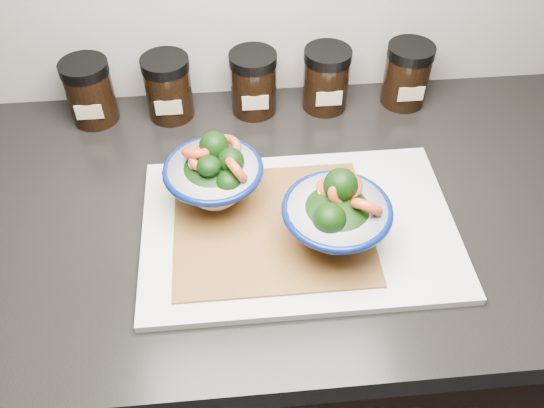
{
  "coord_description": "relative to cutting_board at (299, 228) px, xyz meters",
  "views": [
    {
      "loc": [
        -0.13,
        0.85,
        1.53
      ],
      "look_at": [
        -0.08,
        1.39,
        0.96
      ],
      "focal_mm": 38.0,
      "sensor_mm": 36.0,
      "label": 1
    }
  ],
  "objects": [
    {
      "name": "spice_jar_e",
      "position": [
        0.23,
        0.3,
        0.05
      ],
      "size": [
        0.08,
        0.08,
        0.11
      ],
      "color": "black",
      "rests_on": "countertop"
    },
    {
      "name": "bamboo_mat",
      "position": [
        -0.04,
        0.0,
        0.01
      ],
      "size": [
        0.28,
        0.24,
        0.0
      ],
      "primitive_type": "cube",
      "color": "#A46631",
      "rests_on": "cutting_board"
    },
    {
      "name": "spice_jar_a",
      "position": [
        -0.32,
        0.3,
        0.05
      ],
      "size": [
        0.08,
        0.08,
        0.11
      ],
      "color": "black",
      "rests_on": "countertop"
    },
    {
      "name": "cabinet",
      "position": [
        0.05,
        0.06,
        -0.48
      ],
      "size": [
        3.43,
        0.58,
        0.86
      ],
      "primitive_type": "cube",
      "color": "black",
      "rests_on": "ground"
    },
    {
      "name": "spice_jar_d",
      "position": [
        0.08,
        0.3,
        0.05
      ],
      "size": [
        0.08,
        0.08,
        0.11
      ],
      "color": "black",
      "rests_on": "countertop"
    },
    {
      "name": "countertop",
      "position": [
        0.05,
        0.06,
        -0.03
      ],
      "size": [
        3.5,
        0.6,
        0.04
      ],
      "primitive_type": "cube",
      "color": "black",
      "rests_on": "cabinet"
    },
    {
      "name": "bowl_left",
      "position": [
        -0.12,
        0.06,
        0.06
      ],
      "size": [
        0.14,
        0.14,
        0.11
      ],
      "rotation": [
        0.0,
        0.0,
        -0.15
      ],
      "color": "white",
      "rests_on": "bamboo_mat"
    },
    {
      "name": "cutting_board",
      "position": [
        0.0,
        0.0,
        0.0
      ],
      "size": [
        0.45,
        0.3,
        0.01
      ],
      "primitive_type": "cube",
      "color": "silver",
      "rests_on": "countertop"
    },
    {
      "name": "spice_jar_b",
      "position": [
        -0.19,
        0.3,
        0.05
      ],
      "size": [
        0.08,
        0.08,
        0.11
      ],
      "color": "black",
      "rests_on": "countertop"
    },
    {
      "name": "bowl_right",
      "position": [
        0.04,
        -0.03,
        0.06
      ],
      "size": [
        0.15,
        0.15,
        0.11
      ],
      "rotation": [
        0.0,
        0.0,
        -0.25
      ],
      "color": "white",
      "rests_on": "bamboo_mat"
    },
    {
      "name": "spice_jar_c",
      "position": [
        -0.04,
        0.3,
        0.05
      ],
      "size": [
        0.08,
        0.08,
        0.11
      ],
      "color": "black",
      "rests_on": "countertop"
    }
  ]
}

